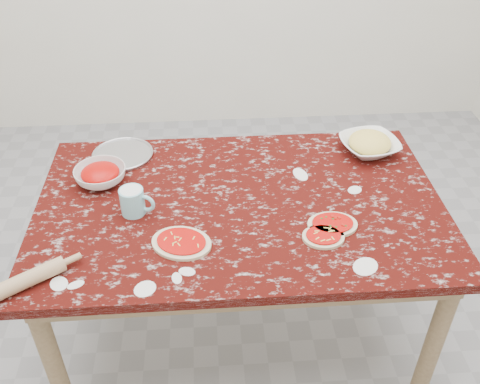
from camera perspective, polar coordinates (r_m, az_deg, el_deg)
name	(u,v)px	position (r m, az deg, el deg)	size (l,w,h in m)	color
ground	(240,325)	(2.63, 0.00, -14.03)	(4.00, 4.00, 0.00)	gray
worktable	(240,218)	(2.15, 0.00, -2.82)	(1.60, 1.00, 0.75)	#330805
pizza_tray	(123,155)	(2.43, -12.44, 3.93)	(0.26, 0.26, 0.01)	#B2B2B7
sauce_bowl	(101,176)	(2.26, -14.70, 1.72)	(0.21, 0.21, 0.07)	white
cheese_bowl	(369,146)	(2.45, 13.67, 4.83)	(0.25, 0.25, 0.06)	white
flour_mug	(133,201)	(2.06, -11.35, -0.96)	(0.14, 0.09, 0.11)	#82CAD5
pizza_left	(181,243)	(1.92, -6.29, -5.42)	(0.27, 0.24, 0.02)	beige
pizza_mid	(323,237)	(1.96, 8.91, -4.74)	(0.16, 0.13, 0.02)	beige
pizza_right	(332,224)	(2.01, 9.87, -3.42)	(0.19, 0.14, 0.02)	beige
rolling_pin	(25,281)	(1.89, -22.07, -8.80)	(0.05, 0.05, 0.27)	tan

